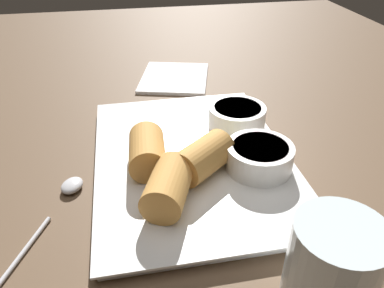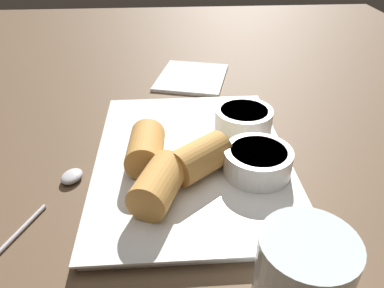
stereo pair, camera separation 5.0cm
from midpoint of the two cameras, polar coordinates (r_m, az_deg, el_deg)
name	(u,v)px [view 2 (the right image)]	position (r cm, az deg, el deg)	size (l,w,h in cm)	color
table_surface	(176,166)	(52.84, 0.19, -3.55)	(180.00, 140.00, 2.00)	brown
serving_plate	(192,160)	(51.20, 2.80, -2.52)	(35.29, 25.84, 1.50)	white
roll_front_left	(146,146)	(48.46, -4.10, -0.48)	(8.43, 5.06, 4.61)	#D19347
roll_front_right	(202,157)	(46.58, 4.62, -2.06)	(8.31, 8.73, 4.61)	#D19347
roll_back_left	(160,182)	(42.42, -1.56, -5.99)	(8.68, 7.04, 4.61)	#D19347
dipping_bowl_near	(258,161)	(47.82, 12.95, -2.59)	(8.56, 8.56, 3.33)	white
dipping_bowl_far	(243,119)	(56.52, 10.39, 3.72)	(8.56, 8.56, 3.33)	white
spoon	(58,191)	(48.50, -16.99, -6.94)	(18.65, 9.12, 1.13)	silver
napkin	(192,77)	(77.39, 1.88, 10.09)	(18.25, 16.63, 0.60)	white
drinking_glass	(299,288)	(33.03, 20.55, -20.06)	(7.35, 7.35, 10.40)	silver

